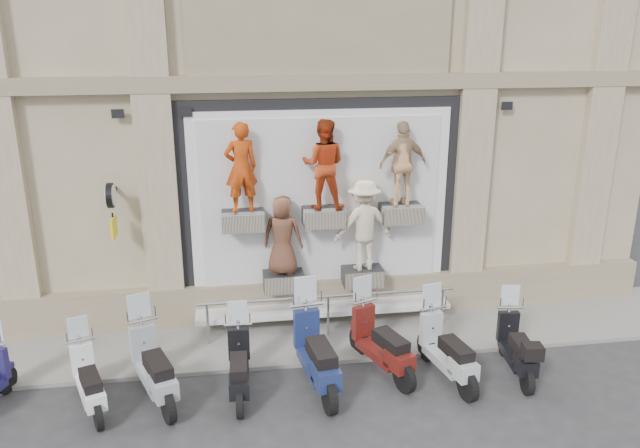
{
  "coord_description": "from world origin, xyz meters",
  "views": [
    {
      "loc": [
        -1.83,
        -8.8,
        5.88
      ],
      "look_at": [
        -0.17,
        1.9,
        2.4
      ],
      "focal_mm": 35.0,
      "sensor_mm": 36.0,
      "label": 1
    }
  ],
  "objects_px": {
    "clock_sign_bracket": "(111,203)",
    "scooter_d": "(239,356)",
    "guard_rail": "(328,317)",
    "scooter_c": "(152,354)",
    "scooter_e": "(316,341)",
    "scooter_f": "(382,331)",
    "scooter_b": "(87,370)",
    "scooter_g": "(448,339)",
    "scooter_h": "(518,337)"
  },
  "relations": [
    {
      "from": "clock_sign_bracket",
      "to": "scooter_f",
      "type": "distance_m",
      "value": 5.35
    },
    {
      "from": "scooter_d",
      "to": "scooter_g",
      "type": "height_order",
      "value": "scooter_g"
    },
    {
      "from": "clock_sign_bracket",
      "to": "scooter_e",
      "type": "height_order",
      "value": "clock_sign_bracket"
    },
    {
      "from": "clock_sign_bracket",
      "to": "scooter_e",
      "type": "distance_m",
      "value": 4.46
    },
    {
      "from": "clock_sign_bracket",
      "to": "scooter_b",
      "type": "height_order",
      "value": "clock_sign_bracket"
    },
    {
      "from": "scooter_d",
      "to": "scooter_g",
      "type": "xyz_separation_m",
      "value": [
        3.54,
        -0.08,
        0.05
      ]
    },
    {
      "from": "guard_rail",
      "to": "scooter_f",
      "type": "height_order",
      "value": "scooter_f"
    },
    {
      "from": "scooter_b",
      "to": "scooter_e",
      "type": "xyz_separation_m",
      "value": [
        3.66,
        0.06,
        0.18
      ]
    },
    {
      "from": "scooter_b",
      "to": "scooter_h",
      "type": "height_order",
      "value": "scooter_h"
    },
    {
      "from": "scooter_e",
      "to": "scooter_f",
      "type": "relative_size",
      "value": 1.09
    },
    {
      "from": "scooter_c",
      "to": "scooter_g",
      "type": "relative_size",
      "value": 1.06
    },
    {
      "from": "scooter_h",
      "to": "guard_rail",
      "type": "bearing_deg",
      "value": 157.8
    },
    {
      "from": "scooter_f",
      "to": "scooter_g",
      "type": "bearing_deg",
      "value": -39.92
    },
    {
      "from": "scooter_e",
      "to": "scooter_h",
      "type": "distance_m",
      "value": 3.53
    },
    {
      "from": "scooter_b",
      "to": "scooter_c",
      "type": "xyz_separation_m",
      "value": [
        1.0,
        0.12,
        0.12
      ]
    },
    {
      "from": "scooter_c",
      "to": "scooter_e",
      "type": "height_order",
      "value": "scooter_e"
    },
    {
      "from": "guard_rail",
      "to": "scooter_c",
      "type": "xyz_separation_m",
      "value": [
        -3.14,
        -1.59,
        0.35
      ]
    },
    {
      "from": "clock_sign_bracket",
      "to": "scooter_c",
      "type": "height_order",
      "value": "clock_sign_bracket"
    },
    {
      "from": "scooter_d",
      "to": "scooter_g",
      "type": "distance_m",
      "value": 3.54
    },
    {
      "from": "scooter_b",
      "to": "scooter_c",
      "type": "relative_size",
      "value": 0.85
    },
    {
      "from": "scooter_g",
      "to": "scooter_b",
      "type": "bearing_deg",
      "value": 169.03
    },
    {
      "from": "scooter_b",
      "to": "scooter_e",
      "type": "distance_m",
      "value": 3.66
    },
    {
      "from": "scooter_e",
      "to": "scooter_g",
      "type": "relative_size",
      "value": 1.13
    },
    {
      "from": "scooter_f",
      "to": "scooter_h",
      "type": "bearing_deg",
      "value": -29.28
    },
    {
      "from": "scooter_h",
      "to": "clock_sign_bracket",
      "type": "bearing_deg",
      "value": 170.0
    },
    {
      "from": "scooter_b",
      "to": "scooter_c",
      "type": "height_order",
      "value": "scooter_c"
    },
    {
      "from": "scooter_b",
      "to": "scooter_f",
      "type": "distance_m",
      "value": 4.87
    },
    {
      "from": "clock_sign_bracket",
      "to": "scooter_f",
      "type": "xyz_separation_m",
      "value": [
        4.62,
        -1.82,
        -2.01
      ]
    },
    {
      "from": "scooter_e",
      "to": "scooter_g",
      "type": "bearing_deg",
      "value": -9.47
    },
    {
      "from": "clock_sign_bracket",
      "to": "scooter_c",
      "type": "relative_size",
      "value": 0.51
    },
    {
      "from": "clock_sign_bracket",
      "to": "scooter_d",
      "type": "distance_m",
      "value": 3.67
    },
    {
      "from": "guard_rail",
      "to": "scooter_b",
      "type": "bearing_deg",
      "value": -157.54
    },
    {
      "from": "scooter_e",
      "to": "scooter_h",
      "type": "relative_size",
      "value": 1.22
    },
    {
      "from": "scooter_c",
      "to": "scooter_b",
      "type": "bearing_deg",
      "value": 166.2
    },
    {
      "from": "scooter_b",
      "to": "scooter_g",
      "type": "bearing_deg",
      "value": -20.57
    },
    {
      "from": "scooter_c",
      "to": "guard_rail",
      "type": "bearing_deg",
      "value": 6.05
    },
    {
      "from": "scooter_c",
      "to": "scooter_f",
      "type": "xyz_separation_m",
      "value": [
        3.85,
        0.24,
        -0.02
      ]
    },
    {
      "from": "scooter_g",
      "to": "clock_sign_bracket",
      "type": "bearing_deg",
      "value": 148.07
    },
    {
      "from": "scooter_d",
      "to": "scooter_e",
      "type": "distance_m",
      "value": 1.3
    },
    {
      "from": "scooter_e",
      "to": "scooter_g",
      "type": "height_order",
      "value": "scooter_e"
    },
    {
      "from": "clock_sign_bracket",
      "to": "scooter_e",
      "type": "relative_size",
      "value": 0.48
    },
    {
      "from": "guard_rail",
      "to": "scooter_b",
      "type": "distance_m",
      "value": 4.48
    },
    {
      "from": "scooter_e",
      "to": "guard_rail",
      "type": "bearing_deg",
      "value": 66.83
    },
    {
      "from": "scooter_b",
      "to": "scooter_h",
      "type": "distance_m",
      "value": 7.18
    },
    {
      "from": "clock_sign_bracket",
      "to": "scooter_c",
      "type": "distance_m",
      "value": 2.96
    },
    {
      "from": "clock_sign_bracket",
      "to": "scooter_f",
      "type": "height_order",
      "value": "clock_sign_bracket"
    },
    {
      "from": "scooter_c",
      "to": "scooter_g",
      "type": "bearing_deg",
      "value": -22.62
    },
    {
      "from": "scooter_f",
      "to": "scooter_h",
      "type": "xyz_separation_m",
      "value": [
        2.33,
        -0.4,
        -0.08
      ]
    },
    {
      "from": "scooter_h",
      "to": "scooter_e",
      "type": "bearing_deg",
      "value": -174.0
    },
    {
      "from": "scooter_d",
      "to": "scooter_f",
      "type": "relative_size",
      "value": 0.9
    }
  ]
}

